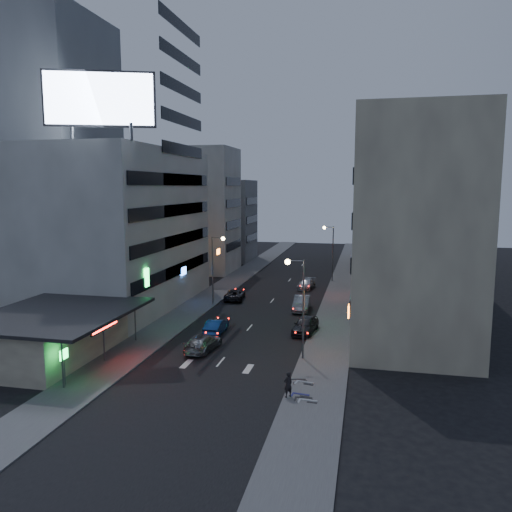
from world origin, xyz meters
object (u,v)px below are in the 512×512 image
(scooter_black_b, at_px, (306,372))
(parked_car_left, at_px, (235,295))
(parked_car_right_mid, at_px, (302,303))
(road_car_silver, at_px, (203,343))
(scooter_blue, at_px, (310,387))
(scooter_silver_a, at_px, (318,393))
(parked_car_right_near, at_px, (305,325))
(person, at_px, (288,384))
(parked_car_right_far, at_px, (306,284))
(scooter_silver_b, at_px, (315,375))
(scooter_black_a, at_px, (313,390))
(road_car_blue, at_px, (216,326))

(scooter_black_b, bearing_deg, parked_car_left, 13.82)
(scooter_black_b, bearing_deg, parked_car_right_mid, -3.99)
(road_car_silver, xyz_separation_m, scooter_blue, (9.95, -7.40, -0.02))
(road_car_silver, height_order, scooter_silver_a, road_car_silver)
(parked_car_right_near, relative_size, parked_car_left, 0.99)
(parked_car_left, distance_m, person, 29.29)
(parked_car_right_near, bearing_deg, person, -80.22)
(scooter_silver_a, height_order, scooter_black_b, scooter_silver_a)
(parked_car_right_far, height_order, scooter_blue, parked_car_right_far)
(parked_car_right_far, distance_m, scooter_silver_b, 33.34)
(scooter_black_a, xyz_separation_m, scooter_silver_a, (0.38, -0.43, 0.02))
(parked_car_left, xyz_separation_m, scooter_black_b, (11.68, -23.83, -0.00))
(parked_car_right_near, relative_size, person, 2.71)
(parked_car_right_far, distance_m, person, 35.88)
(road_car_silver, xyz_separation_m, scooter_silver_a, (10.54, -8.21, -0.01))
(parked_car_right_near, xyz_separation_m, scooter_blue, (2.10, -14.35, -0.14))
(person, bearing_deg, road_car_blue, -99.78)
(road_car_silver, xyz_separation_m, scooter_black_b, (9.34, -4.68, -0.03))
(road_car_silver, height_order, scooter_blue, road_car_silver)
(parked_car_right_near, xyz_separation_m, scooter_black_a, (2.31, -14.73, -0.15))
(parked_car_right_far, relative_size, scooter_silver_b, 2.33)
(road_car_silver, distance_m, scooter_black_b, 10.44)
(parked_car_right_near, distance_m, parked_car_left, 15.90)
(road_car_blue, height_order, scooter_silver_b, road_car_blue)
(parked_car_right_far, distance_m, scooter_black_a, 35.79)
(parked_car_right_mid, relative_size, parked_car_left, 1.03)
(road_car_silver, relative_size, person, 2.73)
(scooter_blue, bearing_deg, scooter_silver_b, 5.83)
(scooter_silver_a, height_order, scooter_blue, scooter_silver_a)
(scooter_blue, bearing_deg, parked_car_left, 32.74)
(scooter_black_a, bearing_deg, parked_car_right_mid, 4.59)
(parked_car_right_near, relative_size, scooter_black_a, 2.70)
(scooter_black_b, bearing_deg, parked_car_right_near, -5.00)
(scooter_black_a, distance_m, scooter_black_b, 3.20)
(parked_car_right_far, height_order, scooter_black_b, parked_car_right_far)
(road_car_blue, bearing_deg, road_car_silver, 93.57)
(parked_car_right_mid, bearing_deg, person, -86.77)
(parked_car_right_far, height_order, road_car_silver, road_car_silver)
(scooter_silver_a, distance_m, scooter_black_b, 3.72)
(parked_car_right_mid, xyz_separation_m, scooter_black_a, (3.78, -23.37, -0.15))
(parked_car_right_mid, relative_size, parked_car_right_far, 1.09)
(road_car_blue, xyz_separation_m, scooter_silver_a, (10.94, -13.26, -0.02))
(scooter_black_b, bearing_deg, scooter_blue, -179.50)
(scooter_black_a, xyz_separation_m, scooter_black_b, (-0.83, 3.09, 0.01))
(scooter_blue, bearing_deg, parked_car_right_near, 16.22)
(parked_car_right_far, distance_m, road_car_blue, 23.40)
(scooter_blue, distance_m, scooter_black_b, 2.78)
(scooter_silver_b, bearing_deg, scooter_silver_a, -159.23)
(parked_car_left, height_order, road_car_silver, road_car_silver)
(scooter_silver_b, bearing_deg, scooter_black_a, -166.12)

